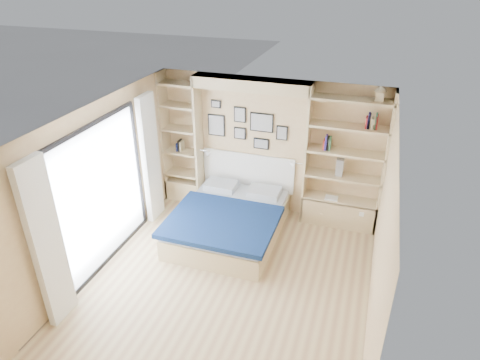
% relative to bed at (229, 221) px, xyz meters
% --- Properties ---
extents(ground, '(4.50, 4.50, 0.00)m').
position_rel_bed_xyz_m(ground, '(0.39, -1.15, -0.28)').
color(ground, tan).
rests_on(ground, ground).
extents(room_shell, '(4.50, 4.50, 4.50)m').
position_rel_bed_xyz_m(room_shell, '(0.00, 0.37, 0.80)').
color(room_shell, tan).
rests_on(room_shell, ground).
extents(bed, '(1.75, 2.17, 1.07)m').
position_rel_bed_xyz_m(bed, '(0.00, 0.00, 0.00)').
color(bed, '#D0B687').
rests_on(bed, ground).
extents(photo_gallery, '(1.48, 0.02, 0.82)m').
position_rel_bed_xyz_m(photo_gallery, '(-0.06, 1.07, 1.33)').
color(photo_gallery, black).
rests_on(photo_gallery, ground).
extents(reading_lamps, '(1.92, 0.12, 0.15)m').
position_rel_bed_xyz_m(reading_lamps, '(0.09, 0.85, 0.82)').
color(reading_lamps, silver).
rests_on(reading_lamps, ground).
extents(shelf_decor, '(3.57, 0.23, 2.03)m').
position_rel_bed_xyz_m(shelf_decor, '(1.51, 0.92, 1.42)').
color(shelf_decor, '#AC2F23').
rests_on(shelf_decor, ground).
extents(deck, '(3.20, 4.00, 0.05)m').
position_rel_bed_xyz_m(deck, '(-3.21, -1.15, -0.28)').
color(deck, brown).
rests_on(deck, ground).
extents(deck_chair, '(0.52, 0.87, 0.88)m').
position_rel_bed_xyz_m(deck_chair, '(-2.92, -0.70, 0.14)').
color(deck_chair, tan).
rests_on(deck_chair, ground).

